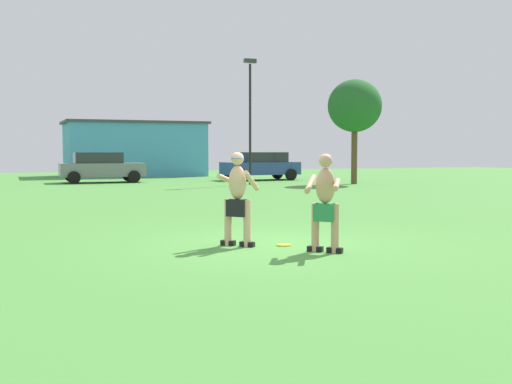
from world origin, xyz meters
name	(u,v)px	position (x,y,z in m)	size (l,w,h in m)	color
ground_plane	(272,245)	(0.00, 0.00, 0.00)	(80.00, 80.00, 0.00)	#4C8E3D
player_with_cap	(238,195)	(-0.61, 0.11, 0.91)	(0.80, 0.71, 1.67)	black
player_in_green	(325,201)	(0.49, -1.07, 0.86)	(0.71, 0.83, 1.63)	black
frisbee	(284,245)	(0.16, -0.16, 0.01)	(0.27, 0.27, 0.03)	yellow
car_gray_near_post	(101,167)	(0.18, 23.04, 0.82)	(4.32, 2.07, 1.58)	slate
car_blue_mid_lot	(261,166)	(8.99, 22.41, 0.82)	(4.34, 2.11, 1.58)	#2D478C
lamp_post	(250,109)	(6.74, 18.35, 3.73)	(0.60, 0.24, 6.14)	black
outbuilding_behind_lot	(134,149)	(3.41, 30.87, 1.78)	(8.98, 5.31, 3.55)	#4C9ED1
tree_near_building	(355,106)	(11.81, 16.97, 3.88)	(2.69, 2.69, 5.22)	brown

